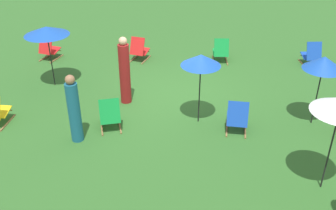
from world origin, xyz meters
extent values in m
plane|color=#2D6026|center=(0.00, 0.00, 0.00)|extent=(40.00, 40.00, 0.00)
cube|color=olive|center=(-1.71, -2.84, 0.02)|extent=(0.07, 0.76, 0.04)
cube|color=olive|center=(-1.27, -2.82, 0.02)|extent=(0.07, 0.76, 0.04)
cube|color=#148C38|center=(-1.48, -2.93, 0.27)|extent=(0.50, 0.46, 0.13)
cube|color=#148C38|center=(-1.50, -2.63, 0.55)|extent=(0.49, 0.27, 0.57)
cylinder|color=olive|center=(-1.47, -3.13, 0.20)|extent=(0.44, 0.05, 0.03)
cube|color=olive|center=(3.99, 1.52, 0.02)|extent=(0.08, 0.76, 0.04)
cylinder|color=olive|center=(4.19, 1.21, 0.20)|extent=(0.44, 0.05, 0.03)
cube|color=olive|center=(-4.64, -2.74, 0.02)|extent=(0.12, 0.76, 0.04)
cube|color=olive|center=(-4.21, -2.70, 0.02)|extent=(0.12, 0.76, 0.04)
cube|color=#1947B7|center=(-4.41, -2.82, 0.27)|extent=(0.53, 0.48, 0.13)
cube|color=#1947B7|center=(-4.45, -2.52, 0.55)|extent=(0.50, 0.30, 0.57)
cylinder|color=olive|center=(-4.39, -3.02, 0.20)|extent=(0.44, 0.08, 0.03)
cube|color=olive|center=(4.07, -2.58, 0.02)|extent=(0.25, 0.74, 0.04)
cube|color=olive|center=(4.49, -2.70, 0.02)|extent=(0.25, 0.74, 0.04)
cube|color=red|center=(4.25, -2.74, 0.27)|extent=(0.58, 0.55, 0.13)
cube|color=red|center=(4.34, -2.45, 0.55)|extent=(0.53, 0.37, 0.57)
cylinder|color=olive|center=(4.20, -2.93, 0.20)|extent=(0.43, 0.15, 0.03)
cube|color=olive|center=(1.01, -2.70, 0.02)|extent=(0.25, 0.74, 0.04)
cube|color=olive|center=(1.43, -2.83, 0.02)|extent=(0.25, 0.74, 0.04)
cube|color=red|center=(1.20, -2.86, 0.27)|extent=(0.58, 0.55, 0.13)
cube|color=red|center=(1.28, -2.57, 0.55)|extent=(0.53, 0.37, 0.57)
cylinder|color=olive|center=(1.14, -3.05, 0.20)|extent=(0.43, 0.15, 0.03)
cube|color=olive|center=(-1.89, 1.43, 0.02)|extent=(0.10, 0.76, 0.04)
cube|color=olive|center=(-1.45, 1.39, 0.02)|extent=(0.10, 0.76, 0.04)
cube|color=#1947B7|center=(-1.68, 1.31, 0.27)|extent=(0.52, 0.47, 0.13)
cube|color=#1947B7|center=(-1.65, 1.61, 0.55)|extent=(0.50, 0.29, 0.57)
cylinder|color=olive|center=(-1.70, 1.11, 0.20)|extent=(0.44, 0.07, 0.03)
cube|color=olive|center=(1.18, 1.43, 0.02)|extent=(0.24, 0.74, 0.04)
cube|color=olive|center=(1.61, 1.55, 0.02)|extent=(0.24, 0.74, 0.04)
cube|color=#148C38|center=(1.42, 1.40, 0.27)|extent=(0.58, 0.55, 0.13)
cube|color=#148C38|center=(1.34, 1.69, 0.55)|extent=(0.53, 0.37, 0.57)
cylinder|color=olive|center=(1.48, 1.20, 0.20)|extent=(0.43, 0.15, 0.03)
cylinder|color=black|center=(-0.76, 1.10, 0.89)|extent=(0.03, 0.03, 1.77)
cone|color=#194CB2|center=(-0.76, 1.10, 1.66)|extent=(0.95, 0.95, 0.27)
cylinder|color=black|center=(3.51, -0.68, 0.88)|extent=(0.03, 0.03, 1.76)
cone|color=#194CB2|center=(3.51, -0.68, 1.67)|extent=(1.25, 1.25, 0.24)
cylinder|color=black|center=(-3.16, 3.37, 0.99)|extent=(0.03, 0.03, 1.97)
cylinder|color=black|center=(-3.58, 0.97, 0.87)|extent=(0.03, 0.03, 1.75)
cone|color=#194CB2|center=(-3.58, 0.97, 1.62)|extent=(0.94, 0.94, 0.32)
cylinder|color=#195972|center=(2.05, 2.09, 0.73)|extent=(0.39, 0.39, 1.45)
sphere|color=#936647|center=(2.05, 2.09, 1.55)|extent=(0.21, 0.21, 0.21)
cylinder|color=maroon|center=(1.22, 0.20, 0.82)|extent=(0.39, 0.39, 1.65)
sphere|color=tan|center=(1.22, 0.20, 1.75)|extent=(0.22, 0.22, 0.22)
camera|label=1|loc=(-0.56, 9.39, 5.16)|focal=41.33mm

